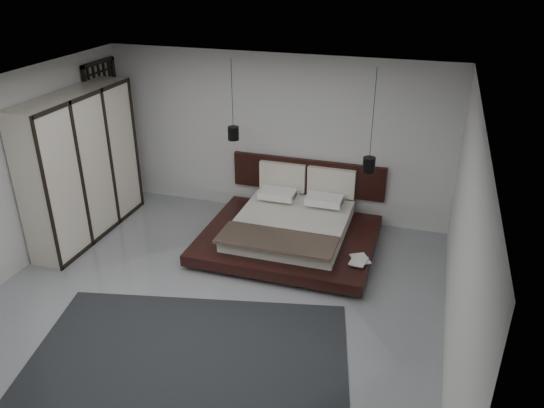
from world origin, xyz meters
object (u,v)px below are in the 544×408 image
(wardrobe, at_px, (82,166))
(rug, at_px, (186,368))
(pendant_left, at_px, (233,133))
(pendant_right, at_px, (369,164))
(bed, at_px, (291,228))
(lattice_screen, at_px, (108,135))

(wardrobe, distance_m, rug, 4.00)
(pendant_left, distance_m, pendant_right, 2.21)
(bed, bearing_deg, pendant_left, 159.52)
(lattice_screen, distance_m, pendant_right, 4.64)
(pendant_right, relative_size, rug, 0.43)
(pendant_right, xyz_separation_m, rug, (-1.47, -3.49, -1.33))
(pendant_left, relative_size, pendant_right, 0.82)
(bed, relative_size, rug, 0.73)
(lattice_screen, distance_m, rug, 4.98)
(lattice_screen, distance_m, pendant_left, 2.47)
(rug, bearing_deg, lattice_screen, 131.16)
(lattice_screen, relative_size, pendant_right, 1.65)
(wardrobe, bearing_deg, pendant_right, 13.04)
(pendant_right, xyz_separation_m, wardrobe, (-4.39, -1.02, -0.17))
(lattice_screen, height_order, rug, lattice_screen)
(bed, xyz_separation_m, pendant_left, (-1.10, 0.41, 1.34))
(bed, relative_size, pendant_left, 2.06)
(bed, distance_m, pendant_right, 1.58)
(lattice_screen, xyz_separation_m, pendant_right, (4.64, -0.13, 0.04))
(lattice_screen, xyz_separation_m, rug, (3.17, -3.62, -1.29))
(bed, height_order, wardrobe, wardrobe)
(rug, bearing_deg, pendant_left, 101.63)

